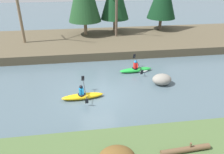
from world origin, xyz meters
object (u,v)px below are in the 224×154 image
Objects in this scene: kayaker_lead at (137,69)px; driftwood_log at (185,150)px; boulder_midstream at (162,79)px; kayaker_middle at (83,96)px.

driftwood_log reaches higher than kayaker_lead.
boulder_midstream is at bearing -67.36° from kayaker_lead.
kayaker_lead is at bearing 118.39° from boulder_midstream.
driftwood_log is (4.14, -6.13, 0.79)m from kayaker_middle.
boulder_midstream is (1.28, -2.36, 0.20)m from kayaker_lead.
driftwood_log is (-1.64, -7.29, 0.61)m from boulder_midstream.
kayaker_middle is at bearing -147.76° from kayaker_lead.
driftwood_log is at bearing -60.83° from kayaker_middle.
kayaker_lead is at bearing 84.53° from driftwood_log.
kayaker_middle is at bearing 120.71° from driftwood_log.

